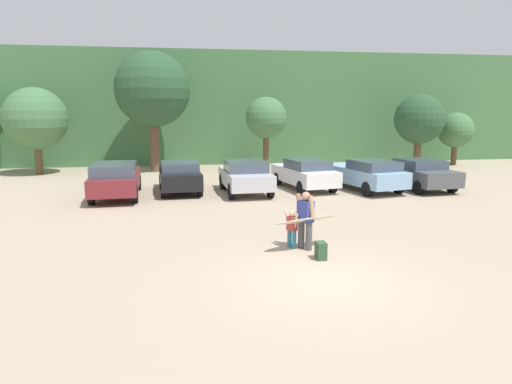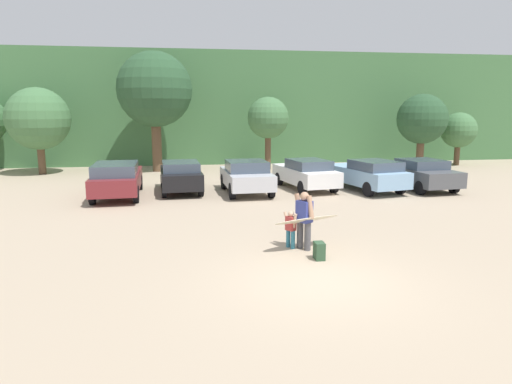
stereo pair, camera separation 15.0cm
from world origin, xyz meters
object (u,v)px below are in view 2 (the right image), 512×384
Objects in this scene: parked_car_maroon at (117,178)px; surfboard_cream at (307,220)px; parked_car_silver at (246,176)px; backpack_dropped at (319,251)px; parked_car_sky_blue at (367,174)px; parked_car_black at (181,175)px; parked_car_dark_gray at (420,173)px; person_child at (291,227)px; parked_car_white at (306,173)px; person_adult at (304,217)px.

parked_car_maroon is 10.57m from surfboard_cream.
parked_car_silver is 9.52m from backpack_dropped.
parked_car_sky_blue is (11.40, -0.11, -0.05)m from parked_car_maroon.
parked_car_black is 3.07m from parked_car_silver.
surfboard_cream is at bearing -163.56° from parked_car_black.
parked_car_dark_gray reaches higher than person_child.
parked_car_maroon reaches higher than parked_car_white.
parked_car_maroon reaches higher than parked_car_silver.
parked_car_silver is 0.95× the size of parked_car_dark_gray.
parked_car_sky_blue is 10.67× the size of backpack_dropped.
surfboard_cream is (0.41, -0.19, 0.24)m from person_child.
parked_car_white is at bearing -138.11° from person_adult.
surfboard_cream reaches higher than backpack_dropped.
parked_car_dark_gray is (5.42, -0.82, -0.01)m from parked_car_white.
parked_car_black is at bearing 109.21° from backpack_dropped.
parked_car_white is (8.65, 0.72, -0.06)m from parked_car_maroon.
person_adult is 0.48m from person_child.
person_adult reaches higher than surfboard_cream.
parked_car_silver is 5.72m from parked_car_sky_blue.
person_adult reaches higher than parked_car_silver.
parked_car_maroon is 3.06× the size of person_adult.
person_adult is 0.76× the size of surfboard_cream.
person_adult reaches higher than parked_car_dark_gray.
parked_car_maroon is 1.01× the size of parked_car_sky_blue.
parked_car_sky_blue is at bearing -93.28° from parked_car_maroon.
parked_car_silver is at bearing -108.94° from parked_car_black.
surfboard_cream is 1.07m from backpack_dropped.
parked_car_white is at bearing -80.40° from parked_car_silver.
parked_car_dark_gray is 9.75× the size of backpack_dropped.
person_adult is at bearing 120.60° from person_child.
parked_car_dark_gray is at bearing 50.21° from backpack_dropped.
parked_car_sky_blue is at bearing -94.70° from parked_car_silver.
parked_car_silver is at bearing -106.09° from surfboard_cream.
surfboard_cream is at bearing 155.20° from parked_car_white.
parked_car_sky_blue is at bearing 61.30° from backpack_dropped.
person_child is at bearing 152.51° from parked_car_white.
parked_car_silver reaches higher than backpack_dropped.
parked_car_sky_blue is 9.97m from person_child.
person_adult is 0.11m from surfboard_cream.
person_child is at bearing 177.78° from parked_car_silver.
parked_car_white is at bearing -95.16° from parked_car_black.
parked_car_silver is 8.39m from parked_car_dark_gray.
parked_car_white is at bearing 76.94° from backpack_dropped.
parked_car_silver reaches higher than parked_car_black.
parked_car_black is 9.98m from person_adult.
parked_car_maroon is 5.68m from parked_car_silver.
surfboard_cream is at bearing 136.04° from parked_car_sky_blue.
parked_car_sky_blue reaches higher than backpack_dropped.
parked_car_white is at bearing 60.77° from parked_car_sky_blue.
parked_car_maroon is 2.85m from parked_car_black.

